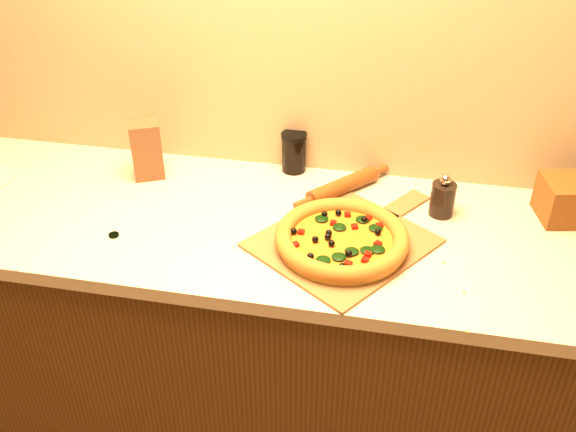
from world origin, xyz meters
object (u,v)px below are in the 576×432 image
Objects in this scene: rolling_pin at (343,186)px; dark_jar at (294,152)px; pizza_peel at (346,240)px; pizza at (342,239)px; pepper_grinder at (443,198)px.

dark_jar is (-0.17, 0.11, 0.04)m from rolling_pin.
pizza is at bearing -70.99° from pizza_peel.
pepper_grinder is (0.26, 0.22, 0.02)m from pizza.
rolling_pin is at bearing 168.64° from pepper_grinder.
pepper_grinder reaches higher than rolling_pin.
pizza is at bearing -139.51° from pepper_grinder.
pizza_peel is 0.31m from pepper_grinder.
rolling_pin is at bearing -32.71° from dark_jar.
pepper_grinder reaches higher than dark_jar.
dark_jar is at bearing 117.59° from pizza.
pizza is 2.70× the size of pepper_grinder.
rolling_pin is 0.21m from dark_jar.
pepper_grinder is at bearing 40.49° from pizza.
pepper_grinder is at bearing -11.36° from rolling_pin.
dark_jar is at bearing 155.80° from pizza_peel.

